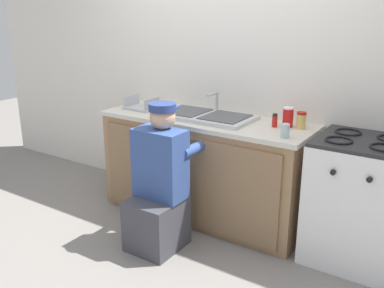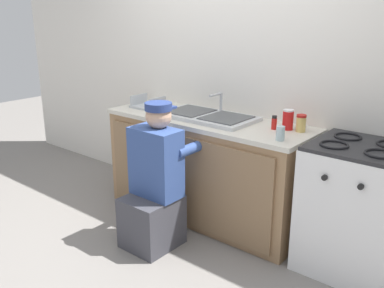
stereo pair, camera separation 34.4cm
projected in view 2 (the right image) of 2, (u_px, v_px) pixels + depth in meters
The scene contains 12 objects.
ground_plane at pixel (184, 227), 3.58m from camera, with size 12.00×12.00×0.00m, color gray.
back_wall at pixel (233, 69), 3.69m from camera, with size 6.00×0.10×2.50m, color silver.
counter_cabinet at pixel (206, 170), 3.67m from camera, with size 1.78×0.62×0.85m.
countertop at pixel (207, 120), 3.54m from camera, with size 1.82×0.62×0.04m, color beige.
sink_double_basin at pixel (208, 116), 3.53m from camera, with size 0.80×0.44×0.19m.
stove_range at pixel (355, 208), 2.90m from camera, with size 0.63×0.62×0.92m.
plumber_person at pixel (155, 188), 3.21m from camera, with size 0.42×0.61×1.10m.
water_glass at pixel (280, 133), 2.92m from camera, with size 0.06×0.06×0.10m.
spice_bottle_red at pixel (274, 123), 3.20m from camera, with size 0.04×0.04×0.10m.
dish_rack_tray at pixel (148, 105), 3.90m from camera, with size 0.28×0.22×0.11m.
soda_cup_red at pixel (288, 120), 3.18m from camera, with size 0.08×0.08×0.15m.
condiment_jar at pixel (301, 123), 3.13m from camera, with size 0.07×0.07×0.13m.
Camera 2 is at (2.09, -2.43, 1.74)m, focal length 40.00 mm.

